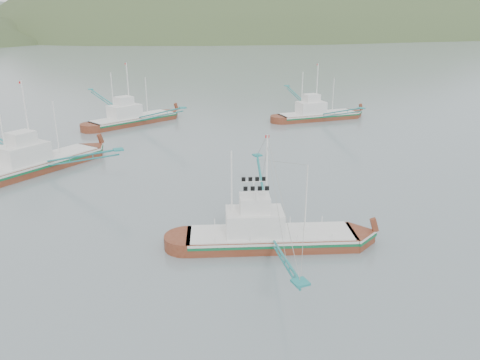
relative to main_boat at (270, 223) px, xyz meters
name	(u,v)px	position (x,y,z in m)	size (l,w,h in m)	color
ground	(270,239)	(0.55, 1.02, -1.95)	(1200.00, 1200.00, 0.00)	slate
main_boat	(270,223)	(0.00, 0.00, 0.00)	(13.70, 23.22, 9.75)	#632814
bg_boat_left	(35,151)	(-16.29, 28.36, 0.46)	(19.77, 25.53, 11.39)	#632814
bg_boat_right	(317,112)	(29.99, 39.88, -0.52)	(14.52, 25.90, 10.49)	#632814
bg_boat_far	(132,111)	(-0.66, 49.54, 0.25)	(15.46, 26.15, 11.03)	#632814
headland_right	(285,35)	(240.55, 431.02, -1.95)	(684.00, 432.00, 306.00)	#394B26
ridge_distant	(68,34)	(30.55, 561.02, -1.95)	(960.00, 400.00, 240.00)	slate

